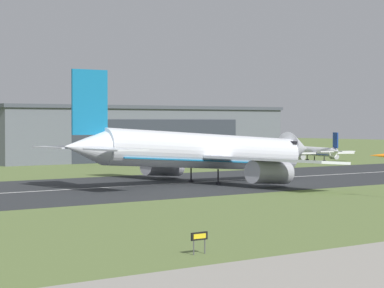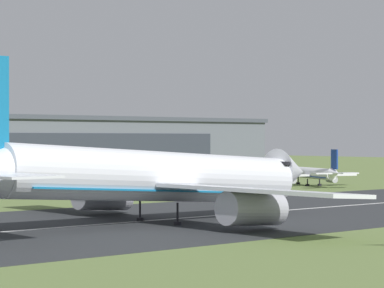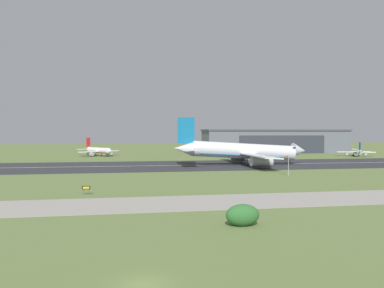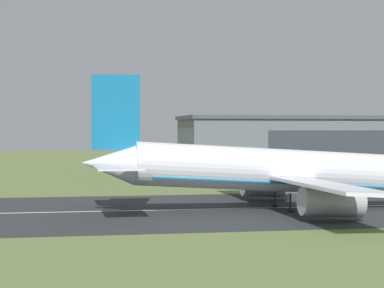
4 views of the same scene
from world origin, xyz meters
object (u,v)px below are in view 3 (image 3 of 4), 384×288
Objects in this scene: airplane_landing at (243,151)px; windsock_pole at (285,157)px; runway_sign at (86,188)px; airplane_parked_centre at (356,151)px; airplane_parked_west at (98,151)px; shrub_clump at (242,216)px.

airplane_landing reaches higher than windsock_pole.
runway_sign is at bearing -130.44° from airplane_landing.
windsock_pole is at bearing -133.52° from airplane_parked_centre.
airplane_landing reaches higher than airplane_parked_centre.
airplane_parked_west is 135.33m from airplane_parked_centre.
airplane_parked_west is 13.17× the size of runway_sign.
airplane_landing is at bearing 91.63° from windsock_pole.
airplane_parked_west is 117.64m from windsock_pole.
airplane_parked_west reaches higher than windsock_pole.
windsock_pole is (59.17, -101.65, 2.41)m from airplane_parked_west.
airplane_parked_west is 5.04× the size of shrub_clump.
shrub_clump is (30.02, -154.72, -1.69)m from airplane_parked_west.
windsock_pole is at bearing -88.37° from airplane_landing.
airplane_parked_centre is at bearing -10.07° from airplane_parked_west.
shrub_clump is 60.70m from windsock_pole.
airplane_parked_centre reaches higher than runway_sign.
runway_sign is (7.00, -125.80, -1.68)m from airplane_parked_west.
airplane_parked_west is 1.04× the size of airplane_parked_centre.
shrub_clump is 36.96m from runway_sign.
shrub_clump is (-103.22, -131.07, -1.24)m from airplane_parked_centre.
airplane_parked_centre reaches higher than shrub_clump.
airplane_parked_centre is 166.84m from shrub_clump.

